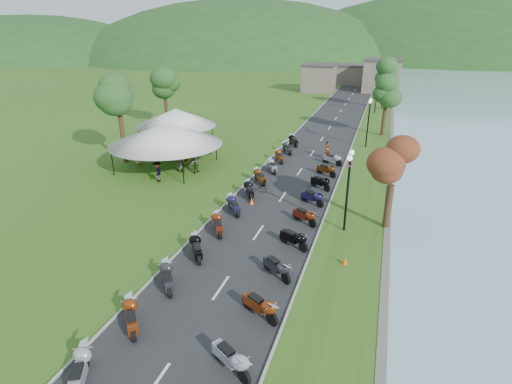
% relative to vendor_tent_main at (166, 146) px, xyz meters
% --- Properties ---
extents(road, '(7.00, 120.00, 0.02)m').
position_rel_vendor_tent_main_xyz_m(road, '(11.71, 14.47, -1.99)').
color(road, '#28282B').
rests_on(road, ground).
extents(hills_backdrop, '(360.00, 120.00, 76.00)m').
position_rel_vendor_tent_main_xyz_m(hills_backdrop, '(11.71, 174.47, -2.00)').
color(hills_backdrop, '#285621').
rests_on(hills_backdrop, ground).
extents(far_building, '(18.00, 16.00, 5.00)m').
position_rel_vendor_tent_main_xyz_m(far_building, '(9.71, 59.47, 0.50)').
color(far_building, '#75665B').
rests_on(far_building, ground).
extents(moto_row_left, '(2.60, 41.29, 1.10)m').
position_rel_vendor_tent_main_xyz_m(moto_row_left, '(9.30, -8.82, -1.45)').
color(moto_row_left, '#331411').
rests_on(moto_row_left, ground).
extents(moto_row_right, '(2.60, 34.26, 1.10)m').
position_rel_vendor_tent_main_xyz_m(moto_row_right, '(14.09, -10.53, -1.45)').
color(moto_row_right, '#331411').
rests_on(moto_row_right, ground).
extents(vendor_tent_main, '(6.72, 6.72, 4.00)m').
position_rel_vendor_tent_main_xyz_m(vendor_tent_main, '(0.00, 0.00, 0.00)').
color(vendor_tent_main, silver).
rests_on(vendor_tent_main, ground).
extents(vendor_tent_side, '(5.67, 5.67, 4.00)m').
position_rel_vendor_tent_main_xyz_m(vendor_tent_side, '(-2.69, 6.84, 0.00)').
color(vendor_tent_side, silver).
rests_on(vendor_tent_side, ground).
extents(tree_park_left, '(3.55, 3.55, 9.85)m').
position_rel_vendor_tent_main_xyz_m(tree_park_left, '(-4.70, 0.27, 2.93)').
color(tree_park_left, '#2F6226').
rests_on(tree_park_left, ground).
extents(tree_lakeside, '(2.35, 2.35, 6.52)m').
position_rel_vendor_tent_main_xyz_m(tree_lakeside, '(19.18, -6.24, 1.26)').
color(tree_lakeside, '#2F6226').
rests_on(tree_lakeside, ground).
extents(pedestrian_a, '(0.70, 0.76, 1.69)m').
position_rel_vendor_tent_main_xyz_m(pedestrian_a, '(1.32, 0.90, -2.00)').
color(pedestrian_a, slate).
rests_on(pedestrian_a, ground).
extents(pedestrian_b, '(1.04, 0.71, 1.96)m').
position_rel_vendor_tent_main_xyz_m(pedestrian_b, '(1.57, -0.65, -2.00)').
color(pedestrian_b, slate).
rests_on(pedestrian_b, ground).
extents(pedestrian_c, '(0.86, 1.26, 1.80)m').
position_rel_vendor_tent_main_xyz_m(pedestrian_c, '(1.11, -3.52, -2.00)').
color(pedestrian_c, slate).
rests_on(pedestrian_c, ground).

